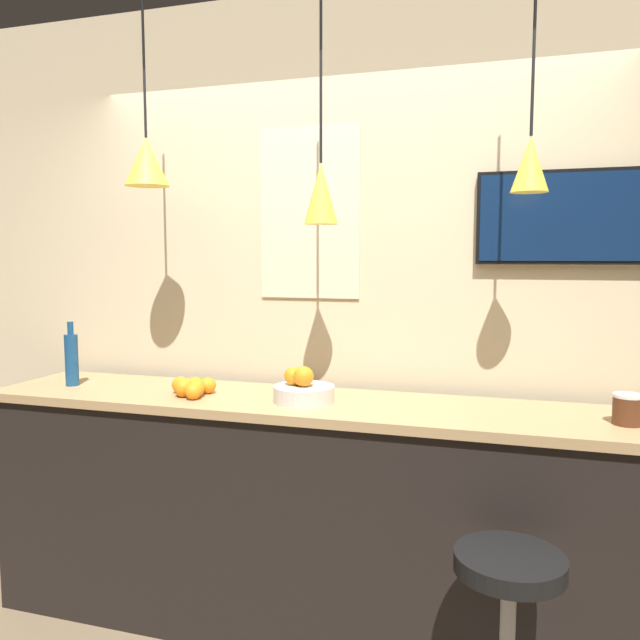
{
  "coord_description": "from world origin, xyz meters",
  "views": [
    {
      "loc": [
        0.77,
        -1.92,
        1.66
      ],
      "look_at": [
        0.0,
        0.59,
        1.39
      ],
      "focal_mm": 35.0,
      "sensor_mm": 36.0,
      "label": 1
    }
  ],
  "objects": [
    {
      "name": "service_counter",
      "position": [
        0.0,
        0.59,
        0.52
      ],
      "size": [
        3.04,
        0.57,
        1.04
      ],
      "color": "black",
      "rests_on": "ground_plane"
    },
    {
      "name": "back_wall",
      "position": [
        0.0,
        0.99,
        1.45
      ],
      "size": [
        8.0,
        0.06,
        2.9
      ],
      "color": "beige",
      "rests_on": "ground_plane"
    },
    {
      "name": "fruit_bowl",
      "position": [
        -0.07,
        0.56,
        1.1
      ],
      "size": [
        0.26,
        0.26,
        0.16
      ],
      "color": "beige",
      "rests_on": "service_counter"
    },
    {
      "name": "pendant_lamp_right",
      "position": [
        0.83,
        0.61,
        2.02
      ],
      "size": [
        0.14,
        0.14,
        0.9
      ],
      "color": "black"
    },
    {
      "name": "spread_jar",
      "position": [
        1.19,
        0.56,
        1.1
      ],
      "size": [
        0.11,
        0.11,
        0.11
      ],
      "color": "#562D19",
      "rests_on": "service_counter"
    },
    {
      "name": "orange_pile",
      "position": [
        -0.58,
        0.53,
        1.08
      ],
      "size": [
        0.2,
        0.2,
        0.08
      ],
      "color": "orange",
      "rests_on": "service_counter"
    },
    {
      "name": "mounted_tv",
      "position": [
        1.0,
        0.94,
        1.83
      ],
      "size": [
        0.77,
        0.04,
        0.4
      ],
      "color": "black"
    },
    {
      "name": "pendant_lamp_middle",
      "position": [
        0.0,
        0.61,
        1.93
      ],
      "size": [
        0.14,
        0.14,
        1.0
      ],
      "color": "black"
    },
    {
      "name": "pendant_lamp_left",
      "position": [
        -0.83,
        0.61,
        2.09
      ],
      "size": [
        0.2,
        0.2,
        0.82
      ],
      "color": "black"
    },
    {
      "name": "bar_stool",
      "position": [
        0.79,
        0.08,
        0.48
      ],
      "size": [
        0.38,
        0.38,
        0.71
      ],
      "color": "#B7B7BC",
      "rests_on": "ground_plane"
    },
    {
      "name": "juice_bottle",
      "position": [
        -1.24,
        0.56,
        1.18
      ],
      "size": [
        0.06,
        0.06,
        0.31
      ],
      "color": "navy",
      "rests_on": "service_counter"
    },
    {
      "name": "wall_poster",
      "position": [
        -0.16,
        0.95,
        1.86
      ],
      "size": [
        0.5,
        0.01,
        0.8
      ],
      "color": "beige"
    }
  ]
}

